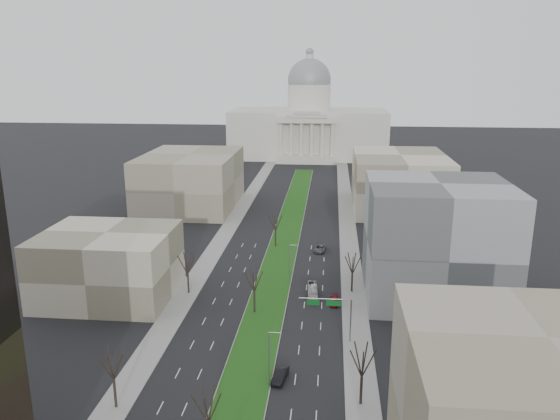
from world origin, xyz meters
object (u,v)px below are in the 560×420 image
Objects in this scene: box_van at (313,292)px; car_grey_far at (320,248)px; car_black at (280,375)px; car_red at (334,301)px.

car_grey_far is at bearing 85.40° from box_van.
car_grey_far is at bearing 94.32° from car_black.
car_grey_far is (-3.64, 31.84, 0.11)m from car_red.
car_black reaches higher than car_red.
car_grey_far is 28.82m from box_van.
car_red is 32.05m from car_grey_far.
box_van is at bearing 149.41° from car_red.
box_van is (-0.86, -28.81, 0.35)m from car_grey_far.
car_red is (8.30, 28.52, -0.16)m from car_black.
car_grey_far is at bearing 99.88° from car_red.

